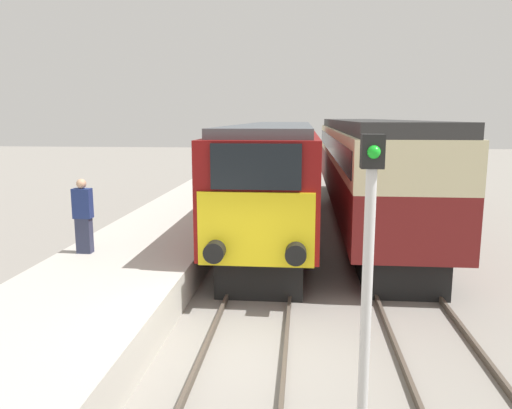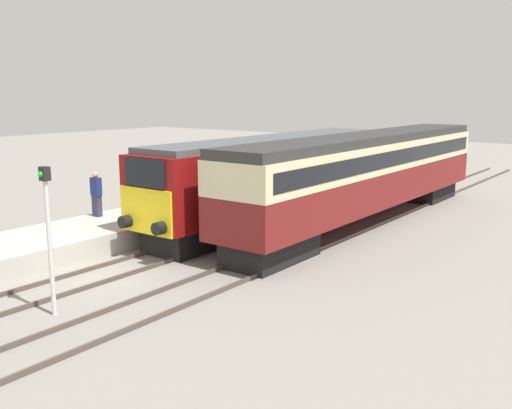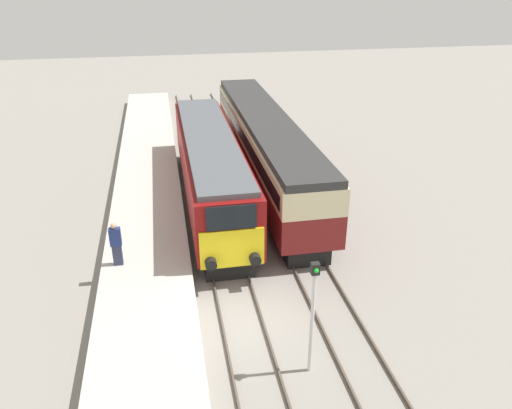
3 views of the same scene
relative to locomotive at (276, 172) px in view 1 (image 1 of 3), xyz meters
The scene contains 8 objects.
ground_plane 10.05m from the locomotive, 90.00° to the right, with size 120.00×120.00×0.00m, color gray.
platform_left 4.16m from the locomotive, 151.31° to the right, with size 3.50×50.00×0.82m.
rails_near_track 5.26m from the locomotive, 90.00° to the right, with size 1.51×60.00×0.14m.
rails_far_track 6.26m from the locomotive, 54.72° to the right, with size 1.50×60.00×0.14m.
locomotive is the anchor object (origin of this frame).
passenger_carriage 4.24m from the locomotive, 36.48° to the left, with size 2.75×19.44×4.03m.
person_on_platform 7.73m from the locomotive, 124.47° to the right, with size 0.44×0.26×1.84m.
signal_post 12.63m from the locomotive, 82.26° to the right, with size 0.24×0.28×3.96m.
Camera 1 is at (0.98, -8.06, 4.14)m, focal length 35.00 mm.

